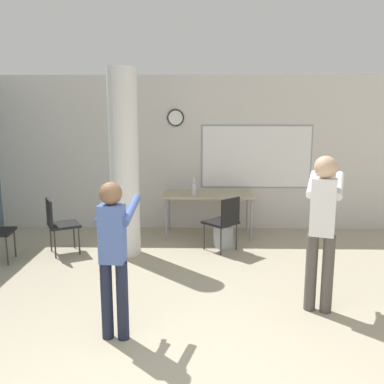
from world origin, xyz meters
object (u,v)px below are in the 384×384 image
Objects in this scene: bottle_on_table at (194,189)px; chair_table_right at (224,219)px; folding_table at (208,196)px; person_playing_front at (114,248)px; person_playing_side at (322,221)px; chair_near_pillar at (59,222)px.

bottle_on_table reaches higher than chair_table_right.
folding_table is 3.60m from person_playing_front.
chair_table_right is 0.50× the size of person_playing_side.
chair_near_pillar is at bearing -156.00° from folding_table.
folding_table is at bearing 112.70° from person_playing_side.
bottle_on_table reaches higher than folding_table.
folding_table is 0.34m from bottle_on_table.
person_playing_front is at bearing -163.45° from person_playing_side.
bottle_on_table is 0.34× the size of chair_table_right.
chair_near_pillar is 1.00× the size of chair_table_right.
folding_table is 3.08m from person_playing_side.
chair_near_pillar and chair_table_right have the same top height.
chair_table_right is at bearing 115.51° from person_playing_side.
bottle_on_table is 0.19× the size of person_playing_front.
person_playing_side is (3.49, -1.80, 0.51)m from chair_near_pillar.
folding_table is 1.78× the size of chair_table_right.
chair_near_pillar is at bearing -156.76° from bottle_on_table.
person_playing_side reaches higher than bottle_on_table.
chair_near_pillar is at bearing 119.04° from person_playing_front.
person_playing_front is (-2.13, -0.63, -0.10)m from person_playing_side.
chair_near_pillar is at bearing -175.68° from chair_table_right.
person_playing_side reaches higher than folding_table.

